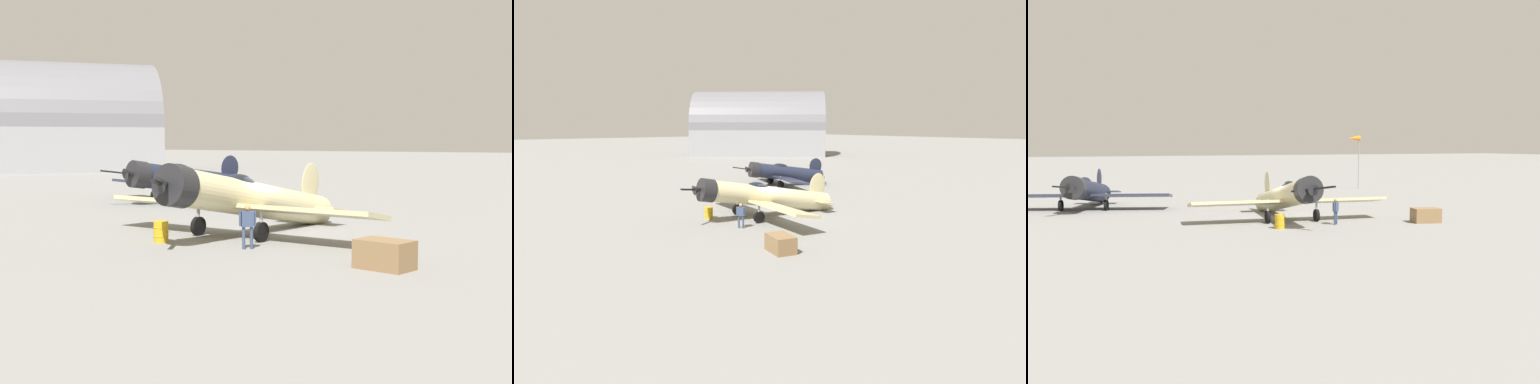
% 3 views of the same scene
% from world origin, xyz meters
% --- Properties ---
extents(ground_plane, '(400.00, 400.00, 0.00)m').
position_xyz_m(ground_plane, '(0.00, 0.00, 0.00)').
color(ground_plane, gray).
extents(airplane_foreground, '(13.10, 12.55, 3.35)m').
position_xyz_m(airplane_foreground, '(-0.06, -0.54, 1.51)').
color(airplane_foreground, beige).
rests_on(airplane_foreground, ground_plane).
extents(airplane_mid_apron, '(12.87, 9.72, 3.06)m').
position_xyz_m(airplane_mid_apron, '(-11.75, 11.11, 1.40)').
color(airplane_mid_apron, '#1E2338').
rests_on(airplane_mid_apron, ground_plane).
extents(ground_crew_mechanic, '(0.52, 0.46, 1.65)m').
position_xyz_m(ground_crew_mechanic, '(1.84, -3.88, 1.00)').
color(ground_crew_mechanic, '#384766').
rests_on(ground_crew_mechanic, ground_plane).
extents(equipment_crate, '(1.91, 1.48, 0.92)m').
position_xyz_m(equipment_crate, '(7.62, -5.27, 0.46)').
color(equipment_crate, olive).
rests_on(equipment_crate, ground_plane).
extents(fuel_drum, '(0.62, 0.62, 0.84)m').
position_xyz_m(fuel_drum, '(-2.01, -4.05, 0.42)').
color(fuel_drum, gold).
rests_on(fuel_drum, ground_plane).
extents(distant_hangar, '(31.54, 32.72, 17.00)m').
position_xyz_m(distant_hangar, '(-54.49, 39.86, 4.86)').
color(distant_hangar, '#939399').
rests_on(distant_hangar, ground_plane).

